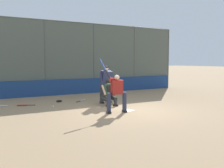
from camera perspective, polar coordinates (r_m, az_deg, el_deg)
name	(u,v)px	position (r m, az deg, el deg)	size (l,w,h in m)	color
ground_plane	(128,111)	(11.01, 3.50, -5.80)	(160.00, 160.00, 0.00)	#9E7F5B
home_plate_marker	(128,110)	(11.01, 3.50, -5.77)	(0.43, 0.43, 0.01)	white
backstop_fence	(71,57)	(16.54, -8.98, 5.90)	(16.15, 0.08, 4.49)	#515651
padding_wall	(72,87)	(16.52, -8.77, -0.58)	(15.75, 0.18, 0.94)	navy
bleachers_beyond	(41,82)	(18.97, -15.17, 0.38)	(11.25, 3.05, 1.80)	slate
batter_at_plate	(116,92)	(10.43, 0.98, -1.80)	(0.94, 0.76, 2.15)	#2D334C
catcher_behind_plate	(110,92)	(12.02, -0.51, -1.77)	(0.69, 0.80, 1.24)	#333333
umpire_home	(106,83)	(12.80, -1.30, 0.19)	(0.75, 0.45, 1.83)	#333333
spare_bat_near_backstop	(24,105)	(12.76, -18.69, -4.41)	(0.78, 0.34, 0.07)	black
spare_bat_by_padding	(82,100)	(13.64, -6.56, -3.58)	(0.72, 0.58, 0.07)	black
spare_bat_first_base_side	(1,106)	(12.91, -23.02, -4.44)	(0.80, 0.30, 0.07)	black
fielding_glove_on_dirt	(59,101)	(13.48, -11.49, -3.66)	(0.31, 0.23, 0.11)	black
baseball_loose	(53,107)	(12.04, -12.72, -4.80)	(0.07, 0.07, 0.07)	white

